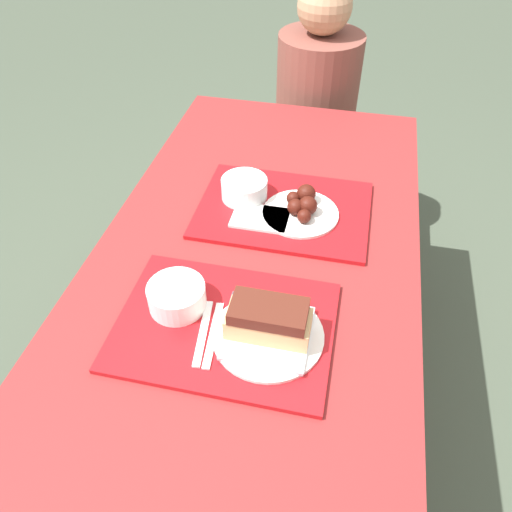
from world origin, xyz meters
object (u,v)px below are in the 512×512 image
at_px(brisket_sandwich_plate, 268,325).
at_px(wings_plate_far, 302,207).
at_px(tray_far, 284,210).
at_px(bowl_coleslaw_near, 177,295).
at_px(bowl_coleslaw_far, 244,188).
at_px(person_seated_across, 318,84).
at_px(tray_near, 225,326).

distance_m(brisket_sandwich_plate, wings_plate_far, 0.42).
xyz_separation_m(tray_far, brisket_sandwich_plate, (0.04, -0.43, 0.04)).
bearing_deg(bowl_coleslaw_near, bowl_coleslaw_far, 83.14).
relative_size(bowl_coleslaw_far, wings_plate_far, 0.62).
bearing_deg(person_seated_across, bowl_coleslaw_far, -97.14).
bearing_deg(bowl_coleslaw_far, tray_near, -81.89).
height_order(tray_near, wings_plate_far, wings_plate_far).
relative_size(tray_far, wings_plate_far, 2.26).
xyz_separation_m(tray_far, wings_plate_far, (0.05, -0.01, 0.03)).
bearing_deg(brisket_sandwich_plate, bowl_coleslaw_near, 169.00).
bearing_deg(tray_far, brisket_sandwich_plate, -84.10).
bearing_deg(bowl_coleslaw_near, tray_far, 67.16).
bearing_deg(bowl_coleslaw_near, tray_near, -14.29).
xyz_separation_m(tray_near, bowl_coleslaw_far, (-0.06, 0.44, 0.04)).
xyz_separation_m(bowl_coleslaw_near, bowl_coleslaw_far, (0.05, 0.42, 0.00)).
distance_m(brisket_sandwich_plate, person_seated_across, 1.27).
height_order(bowl_coleslaw_near, bowl_coleslaw_far, same).
bearing_deg(wings_plate_far, person_seated_across, 94.25).
height_order(tray_near, brisket_sandwich_plate, brisket_sandwich_plate).
bearing_deg(bowl_coleslaw_far, bowl_coleslaw_near, -96.86).
bearing_deg(wings_plate_far, bowl_coleslaw_near, -119.48).
bearing_deg(brisket_sandwich_plate, bowl_coleslaw_far, 109.25).
relative_size(tray_far, brisket_sandwich_plate, 1.98).
bearing_deg(tray_near, brisket_sandwich_plate, -7.02).
xyz_separation_m(brisket_sandwich_plate, bowl_coleslaw_far, (-0.16, 0.46, -0.00)).
bearing_deg(wings_plate_far, tray_near, -103.94).
height_order(brisket_sandwich_plate, person_seated_across, person_seated_across).
height_order(brisket_sandwich_plate, wings_plate_far, brisket_sandwich_plate).
height_order(tray_far, bowl_coleslaw_near, bowl_coleslaw_near).
distance_m(bowl_coleslaw_far, wings_plate_far, 0.17).
bearing_deg(wings_plate_far, brisket_sandwich_plate, -90.73).
bearing_deg(tray_far, tray_near, -96.99).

